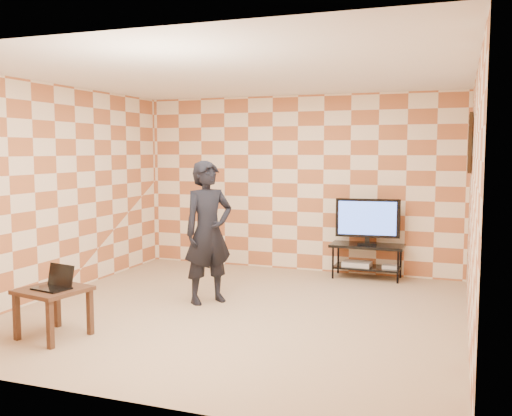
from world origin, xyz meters
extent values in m
plane|color=tan|center=(0.00, 0.00, 0.00)|extent=(5.00, 5.00, 0.00)
cube|color=#F6E0BD|center=(0.00, 2.50, 1.35)|extent=(5.00, 0.02, 2.70)
cube|color=#F6E0BD|center=(0.00, -2.50, 1.35)|extent=(5.00, 0.02, 2.70)
cube|color=#F6E0BD|center=(-2.50, 0.00, 1.35)|extent=(0.02, 5.00, 2.70)
cube|color=#F6E0BD|center=(2.50, 0.00, 1.35)|extent=(0.02, 5.00, 2.70)
cube|color=white|center=(0.00, 0.00, 2.70)|extent=(5.00, 5.00, 0.02)
cube|color=black|center=(2.47, 1.55, 1.95)|extent=(0.04, 0.72, 0.72)
cube|color=black|center=(2.47, 1.55, 1.95)|extent=(0.04, 0.03, 0.68)
cube|color=black|center=(2.47, 1.55, 1.95)|extent=(0.04, 0.68, 0.03)
cube|color=black|center=(1.13, 2.24, 0.48)|extent=(1.05, 0.47, 0.04)
cube|color=black|center=(1.13, 2.24, 0.16)|extent=(0.95, 0.42, 0.03)
cylinder|color=black|center=(0.67, 2.05, 0.25)|extent=(0.03, 0.03, 0.50)
cylinder|color=black|center=(0.67, 2.43, 0.25)|extent=(0.03, 0.03, 0.50)
cylinder|color=black|center=(1.59, 2.05, 0.25)|extent=(0.03, 0.03, 0.50)
cylinder|color=black|center=(1.59, 2.43, 0.25)|extent=(0.03, 0.03, 0.50)
cube|color=black|center=(1.13, 2.24, 0.51)|extent=(0.29, 0.20, 0.03)
cube|color=black|center=(1.13, 2.24, 0.57)|extent=(0.07, 0.05, 0.08)
cube|color=black|center=(1.13, 2.24, 0.89)|extent=(0.92, 0.15, 0.56)
cube|color=blue|center=(1.13, 2.21, 0.89)|extent=(0.82, 0.09, 0.48)
cube|color=silver|center=(0.99, 2.23, 0.21)|extent=(0.41, 0.30, 0.07)
cube|color=silver|center=(1.47, 2.22, 0.20)|extent=(0.22, 0.16, 0.05)
cube|color=#3B2015|center=(-1.40, -1.47, 0.48)|extent=(0.69, 0.69, 0.04)
cube|color=#3B2015|center=(-1.69, -1.67, 0.23)|extent=(0.06, 0.06, 0.46)
cube|color=#3B2015|center=(-1.59, -1.18, 0.23)|extent=(0.06, 0.06, 0.46)
cube|color=#3B2015|center=(-1.21, -1.76, 0.23)|extent=(0.06, 0.06, 0.46)
cube|color=#3B2015|center=(-1.11, -1.28, 0.23)|extent=(0.06, 0.06, 0.46)
cube|color=black|center=(-1.38, -1.52, 0.51)|extent=(0.38, 0.30, 0.02)
cube|color=black|center=(-1.35, -1.40, 0.62)|extent=(0.35, 0.12, 0.22)
imported|color=black|center=(-0.50, 0.26, 0.87)|extent=(0.72, 0.75, 1.74)
camera|label=1|loc=(2.38, -6.00, 1.86)|focal=40.00mm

